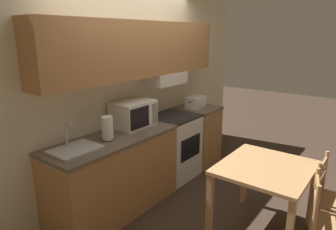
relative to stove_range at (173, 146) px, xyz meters
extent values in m
plane|color=#3D2D23|center=(-0.50, 0.30, -0.45)|extent=(16.00, 16.00, 0.00)
cube|color=beige|center=(-0.50, 0.33, 0.82)|extent=(5.23, 0.05, 2.55)
cube|color=#B27A47|center=(-0.50, 0.14, 1.38)|extent=(2.83, 0.32, 0.67)
cube|color=white|center=(0.00, 0.14, 0.96)|extent=(0.63, 0.34, 0.16)
cube|color=#B27A47|center=(-1.13, 0.00, -0.02)|extent=(1.58, 0.61, 0.87)
cube|color=brown|center=(-1.13, 0.00, 0.44)|extent=(1.60, 0.63, 0.04)
cube|color=#B27A47|center=(0.63, 0.00, -0.02)|extent=(0.57, 0.61, 0.87)
cube|color=brown|center=(0.63, 0.00, 0.44)|extent=(0.59, 0.63, 0.04)
cube|color=white|center=(0.00, 0.00, -0.02)|extent=(0.66, 0.60, 0.88)
cube|color=black|center=(0.00, 0.00, 0.44)|extent=(0.66, 0.60, 0.03)
cube|color=black|center=(0.00, -0.30, 0.05)|extent=(0.46, 0.01, 0.31)
cylinder|color=black|center=(-0.15, -0.12, 0.45)|extent=(0.09, 0.09, 0.01)
cylinder|color=black|center=(0.15, -0.12, 0.45)|extent=(0.09, 0.09, 0.01)
cylinder|color=black|center=(-0.15, 0.12, 0.45)|extent=(0.09, 0.09, 0.01)
cylinder|color=black|center=(0.15, 0.12, 0.45)|extent=(0.09, 0.09, 0.01)
cube|color=white|center=(-0.70, 0.09, 0.61)|extent=(0.51, 0.36, 0.32)
cube|color=black|center=(-0.78, -0.09, 0.61)|extent=(0.31, 0.01, 0.25)
cube|color=gray|center=(-0.50, -0.09, 0.61)|extent=(0.09, 0.01, 0.25)
cube|color=white|center=(0.61, 0.02, 0.54)|extent=(0.31, 0.21, 0.17)
cube|color=black|center=(0.45, 0.02, 0.56)|extent=(0.01, 0.02, 0.02)
cube|color=black|center=(0.50, 0.02, 0.62)|extent=(0.04, 0.14, 0.01)
cube|color=black|center=(0.58, 0.02, 0.62)|extent=(0.04, 0.14, 0.01)
cube|color=black|center=(0.65, 0.02, 0.62)|extent=(0.04, 0.14, 0.01)
cube|color=black|center=(0.72, 0.02, 0.62)|extent=(0.04, 0.14, 0.01)
cube|color=#B7BABF|center=(-1.62, 0.00, 0.47)|extent=(0.46, 0.36, 0.02)
cube|color=#4C4F54|center=(-1.62, -0.02, 0.47)|extent=(0.39, 0.27, 0.01)
cylinder|color=#B7BABF|center=(-1.62, 0.13, 0.60)|extent=(0.02, 0.02, 0.24)
cylinder|color=#B7BABF|center=(-1.62, 0.07, 0.72)|extent=(0.02, 0.12, 0.02)
cylinder|color=black|center=(-1.22, -0.02, 0.46)|extent=(0.14, 0.14, 0.01)
cylinder|color=white|center=(-1.22, -0.02, 0.59)|extent=(0.12, 0.12, 0.25)
cube|color=tan|center=(-0.49, -1.50, 0.27)|extent=(0.93, 0.84, 0.04)
cube|color=tan|center=(-0.06, -1.88, -0.10)|extent=(0.06, 0.06, 0.71)
cube|color=tan|center=(-0.92, -1.12, -0.10)|extent=(0.06, 0.06, 0.71)
cube|color=tan|center=(-0.06, -1.12, -0.10)|extent=(0.06, 0.06, 0.71)
cube|color=tan|center=(-0.66, -2.18, -0.02)|extent=(0.45, 0.45, 0.03)
cylinder|color=tan|center=(-0.86, -2.05, 0.21)|extent=(0.04, 0.04, 0.42)
cylinder|color=tan|center=(-0.53, -1.97, 0.21)|extent=(0.04, 0.04, 0.42)
cube|color=tan|center=(-0.70, -2.01, 0.33)|extent=(0.34, 0.09, 0.06)
cube|color=tan|center=(-0.70, -2.01, 0.19)|extent=(0.34, 0.09, 0.06)
cylinder|color=tan|center=(-0.39, -1.96, 0.21)|extent=(0.04, 0.04, 0.42)
cylinder|color=tan|center=(-0.05, -1.96, 0.21)|extent=(0.04, 0.04, 0.42)
cube|color=tan|center=(-0.22, -1.96, 0.33)|extent=(0.34, 0.02, 0.06)
cube|color=tan|center=(-0.22, -1.96, 0.19)|extent=(0.34, 0.02, 0.06)
cylinder|color=tan|center=(-0.39, -1.96, -0.24)|extent=(0.04, 0.04, 0.42)
cylinder|color=tan|center=(-0.05, -1.96, -0.24)|extent=(0.04, 0.04, 0.42)
camera|label=1|loc=(-3.25, -2.37, 1.56)|focal=32.00mm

